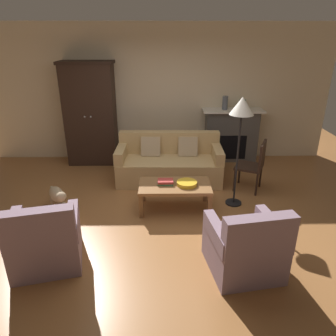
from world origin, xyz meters
The scene contains 15 objects.
ground_plane centered at (0.00, 0.00, 0.00)m, with size 9.60×9.60×0.00m, color #9E6638.
back_wall centered at (0.00, 2.55, 1.40)m, with size 7.20×0.10×2.80m, color beige.
fireplace centered at (1.55, 2.30, 0.57)m, with size 1.26×0.48×1.12m.
armoire centered at (-1.40, 2.22, 1.05)m, with size 1.06×0.57×2.09m.
couch centered at (0.20, 1.28, 0.32)m, with size 1.94×0.89×0.86m.
coffee_table centered at (0.27, 0.16, 0.37)m, with size 1.10×0.60×0.42m.
fruit_bowl centered at (0.45, 0.15, 0.45)m, with size 0.31×0.31×0.06m, color gold.
book_stack centered at (0.13, 0.19, 0.45)m, with size 0.25×0.19×0.06m.
mantel_vase_slate centered at (1.37, 2.28, 1.26)m, with size 0.11×0.11×0.27m, color #565B66.
mantel_vase_jade centered at (1.73, 2.28, 1.22)m, with size 0.13×0.13×0.20m, color slate.
armchair_near_left centered at (-1.29, -1.12, 0.32)m, with size 0.92×0.92×0.88m.
armchair_near_right centered at (1.02, -1.28, 0.32)m, with size 0.89×0.89×0.88m.
side_chair_wooden centered at (1.66, 0.80, 0.51)m, with size 0.59×0.59×0.90m.
floor_lamp centered at (1.24, 0.32, 1.50)m, with size 0.36×0.36×1.73m.
dog centered at (-1.56, 0.17, 0.25)m, with size 0.41×0.49×0.39m.
Camera 1 is at (0.10, -4.20, 2.54)m, focal length 33.71 mm.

